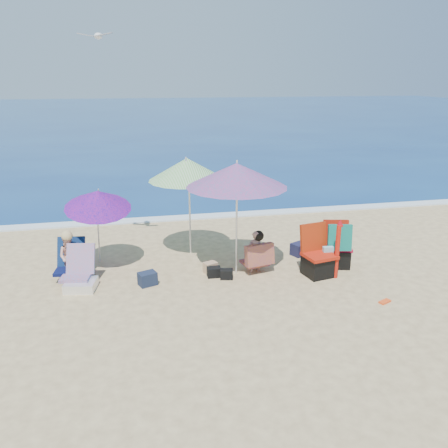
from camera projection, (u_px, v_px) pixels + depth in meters
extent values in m
plane|color=#D8BC84|center=(249.00, 291.00, 9.01)|extent=(120.00, 120.00, 0.00)
cube|color=navy|center=(147.00, 115.00, 50.93)|extent=(120.00, 80.00, 0.12)
cube|color=white|center=(206.00, 216.00, 13.75)|extent=(120.00, 0.50, 0.04)
cylinder|color=white|center=(237.00, 224.00, 9.51)|extent=(0.05, 0.05, 2.21)
cone|color=#F92179|center=(237.00, 175.00, 9.31)|extent=(2.56, 2.56, 0.50)
cylinder|color=white|center=(237.00, 163.00, 9.35)|extent=(0.04, 0.04, 0.13)
cylinder|color=white|center=(190.00, 210.00, 10.63)|extent=(0.05, 0.05, 2.14)
cone|color=#2E9F18|center=(187.00, 169.00, 10.25)|extent=(2.24, 2.24, 0.51)
cylinder|color=silver|center=(186.00, 160.00, 10.09)|extent=(0.04, 0.04, 0.14)
cylinder|color=silver|center=(98.00, 231.00, 9.99)|extent=(0.11, 0.42, 1.58)
cone|color=#A41781|center=(98.00, 199.00, 9.61)|extent=(1.66, 1.70, 0.73)
cylinder|color=silver|center=(98.00, 191.00, 9.56)|extent=(0.04, 0.06, 0.11)
cylinder|color=red|center=(337.00, 252.00, 9.45)|extent=(0.11, 0.11, 1.16)
cone|color=#B10C15|center=(340.00, 223.00, 9.29)|extent=(0.15, 0.15, 0.14)
cube|color=#0E224E|center=(81.00, 268.00, 9.72)|extent=(0.55, 0.52, 0.05)
cube|color=#0D124D|center=(81.00, 254.00, 9.80)|extent=(0.50, 0.40, 0.47)
cube|color=silver|center=(74.00, 274.00, 9.61)|extent=(0.57, 0.54, 0.14)
cube|color=#D04B49|center=(76.00, 277.00, 9.17)|extent=(0.64, 0.59, 0.07)
cube|color=#E8525C|center=(81.00, 259.00, 9.28)|extent=(0.61, 0.42, 0.60)
cube|color=white|center=(81.00, 285.00, 9.07)|extent=(0.67, 0.61, 0.18)
cube|color=#B6200D|center=(320.00, 256.00, 9.56)|extent=(0.72, 0.67, 0.07)
cube|color=#9D270B|center=(313.00, 237.00, 9.71)|extent=(0.64, 0.29, 0.62)
cube|color=black|center=(319.00, 265.00, 9.68)|extent=(0.69, 0.64, 0.44)
cube|color=#AC0C2A|center=(337.00, 248.00, 10.11)|extent=(0.66, 0.62, 0.06)
cube|color=#9E1B0B|center=(336.00, 232.00, 10.24)|extent=(0.59, 0.28, 0.57)
cube|color=black|center=(336.00, 257.00, 10.15)|extent=(0.64, 0.59, 0.41)
cube|color=#0B8966|center=(340.00, 238.00, 9.75)|extent=(0.53, 0.29, 0.58)
cube|color=#85C9D6|center=(328.00, 253.00, 9.70)|extent=(0.23, 0.11, 0.30)
imported|color=#AC7767|center=(255.00, 252.00, 9.77)|extent=(0.38, 0.29, 0.93)
cube|color=#370D61|center=(254.00, 263.00, 9.91)|extent=(0.60, 0.56, 0.06)
cube|color=#460E68|center=(260.00, 255.00, 9.69)|extent=(0.67, 0.36, 0.47)
sphere|color=black|center=(259.00, 236.00, 9.66)|extent=(0.23, 0.23, 0.23)
imported|color=tan|center=(70.00, 257.00, 9.50)|extent=(0.49, 0.40, 0.93)
cube|color=#0B123F|center=(70.00, 270.00, 9.47)|extent=(0.62, 0.56, 0.07)
cube|color=#0E254E|center=(71.00, 251.00, 9.66)|extent=(0.60, 0.39, 0.60)
sphere|color=tan|center=(67.00, 236.00, 9.36)|extent=(0.23, 0.23, 0.23)
cube|color=#1A243B|center=(148.00, 279.00, 9.24)|extent=(0.42, 0.36, 0.27)
cube|color=black|center=(214.00, 272.00, 9.64)|extent=(0.29, 0.21, 0.21)
cube|color=tan|center=(210.00, 267.00, 9.84)|extent=(0.33, 0.28, 0.23)
cube|color=#1A1B39|center=(300.00, 249.00, 10.80)|extent=(0.48, 0.43, 0.29)
cube|color=black|center=(226.00, 274.00, 9.54)|extent=(0.30, 0.23, 0.20)
cube|color=#FC4E1A|center=(385.00, 302.00, 8.56)|extent=(0.27, 0.20, 0.03)
ellipsoid|color=white|center=(98.00, 36.00, 9.24)|extent=(0.26, 0.38, 0.13)
cube|color=#919299|center=(86.00, 35.00, 9.16)|extent=(0.36, 0.18, 0.07)
cube|color=#96979E|center=(104.00, 34.00, 9.04)|extent=(0.36, 0.18, 0.07)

